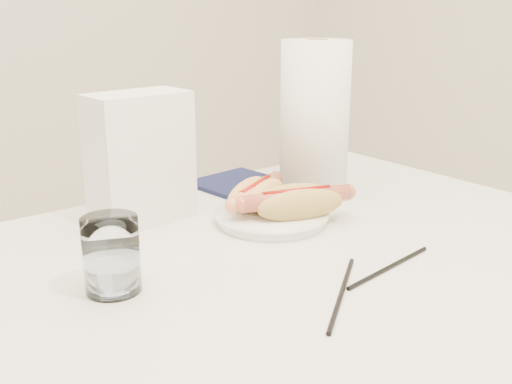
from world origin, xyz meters
TOP-DOWN VIEW (x-y plane):
  - table at (0.00, 0.00)m, footprint 1.20×0.80m
  - plate at (0.11, 0.11)m, footprint 0.23×0.23m
  - hotdog_left at (0.11, 0.15)m, footprint 0.17×0.13m
  - hotdog_right at (0.13, 0.07)m, footprint 0.19×0.12m
  - water_glass at (-0.22, 0.04)m, footprint 0.07×0.07m
  - chopstick_near at (0.01, -0.16)m, footprint 0.18×0.13m
  - chopstick_far at (0.12, -0.14)m, footprint 0.19×0.03m
  - napkin_box at (-0.06, 0.26)m, footprint 0.17×0.10m
  - navy_napkin at (0.20, 0.32)m, footprint 0.18×0.18m
  - paper_towel_roll at (0.28, 0.19)m, footprint 0.17×0.17m

SIDE VIEW (x-z plane):
  - table at x=0.00m, z-range 0.32..1.07m
  - chopstick_far at x=0.12m, z-range 0.75..0.76m
  - chopstick_near at x=0.01m, z-range 0.75..0.76m
  - navy_napkin at x=0.20m, z-range 0.75..0.76m
  - plate at x=0.11m, z-range 0.75..0.77m
  - hotdog_left at x=0.11m, z-range 0.76..0.81m
  - hotdog_right at x=0.13m, z-range 0.76..0.82m
  - water_glass at x=-0.22m, z-range 0.75..0.85m
  - napkin_box at x=-0.06m, z-range 0.75..0.97m
  - paper_towel_roll at x=0.28m, z-range 0.75..1.05m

